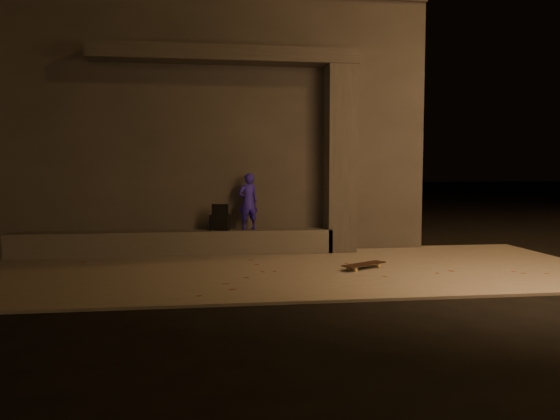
{
  "coord_description": "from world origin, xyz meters",
  "views": [
    {
      "loc": [
        -0.93,
        -6.67,
        1.65
      ],
      "look_at": [
        0.27,
        2.0,
        1.0
      ],
      "focal_mm": 35.0,
      "sensor_mm": 36.0,
      "label": 1
    }
  ],
  "objects": [
    {
      "name": "column",
      "position": [
        1.7,
        3.75,
        1.84
      ],
      "size": [
        0.55,
        0.55,
        3.6
      ],
      "primitive_type": "cube",
      "color": "#383633",
      "rests_on": "sidewalk"
    },
    {
      "name": "canopy",
      "position": [
        -0.5,
        3.8,
        3.78
      ],
      "size": [
        5.0,
        0.7,
        0.28
      ],
      "primitive_type": "cube",
      "color": "#383633",
      "rests_on": "column"
    },
    {
      "name": "skateboard",
      "position": [
        1.61,
        1.77,
        0.11
      ],
      "size": [
        0.82,
        0.61,
        0.09
      ],
      "rotation": [
        0.0,
        0.0,
        0.54
      ],
      "color": "black",
      "rests_on": "sidewalk"
    },
    {
      "name": "ledge",
      "position": [
        -1.5,
        3.75,
        0.27
      ],
      "size": [
        6.0,
        0.55,
        0.45
      ],
      "primitive_type": "cube",
      "color": "#514F4A",
      "rests_on": "sidewalk"
    },
    {
      "name": "skateboarder",
      "position": [
        -0.1,
        3.75,
        1.03
      ],
      "size": [
        0.45,
        0.36,
        1.08
      ],
      "primitive_type": "imported",
      "rotation": [
        0.0,
        0.0,
        3.44
      ],
      "color": "#2B1DBD",
      "rests_on": "ledge"
    },
    {
      "name": "building",
      "position": [
        -1.0,
        6.49,
        2.61
      ],
      "size": [
        9.0,
        5.1,
        5.22
      ],
      "color": "#383633",
      "rests_on": "ground"
    },
    {
      "name": "sidewalk",
      "position": [
        0.0,
        2.0,
        0.02
      ],
      "size": [
        11.0,
        4.4,
        0.04
      ],
      "primitive_type": "cube",
      "color": "slate",
      "rests_on": "ground"
    },
    {
      "name": "ground",
      "position": [
        0.0,
        0.0,
        0.0
      ],
      "size": [
        120.0,
        120.0,
        0.0
      ],
      "primitive_type": "plane",
      "color": "black",
      "rests_on": "ground"
    },
    {
      "name": "backpack",
      "position": [
        -0.64,
        3.75,
        0.66
      ],
      "size": [
        0.41,
        0.33,
        0.51
      ],
      "rotation": [
        0.0,
        0.0,
        -0.29
      ],
      "color": "black",
      "rests_on": "ledge"
    }
  ]
}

